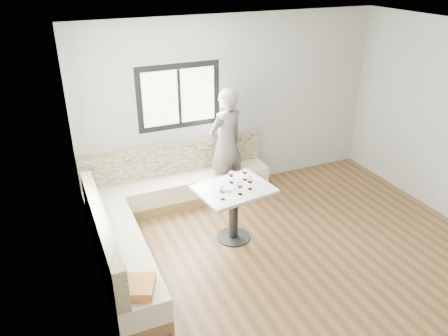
{
  "coord_description": "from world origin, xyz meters",
  "views": [
    {
      "loc": [
        -2.82,
        -3.57,
        3.56
      ],
      "look_at": [
        -0.77,
        1.11,
        1.06
      ],
      "focal_mm": 35.0,
      "sensor_mm": 36.0,
      "label": 1
    }
  ],
  "objects": [
    {
      "name": "banquette",
      "position": [
        -1.59,
        1.63,
        0.33
      ],
      "size": [
        2.9,
        2.8,
        0.95
      ],
      "color": "brown",
      "rests_on": "ground"
    },
    {
      "name": "room",
      "position": [
        -0.08,
        0.08,
        1.41
      ],
      "size": [
        5.01,
        5.01,
        2.81
      ],
      "color": "brown",
      "rests_on": "ground"
    },
    {
      "name": "table",
      "position": [
        -0.67,
        1.01,
        0.59
      ],
      "size": [
        1.06,
        0.88,
        0.79
      ],
      "rotation": [
        0.0,
        0.0,
        0.15
      ],
      "color": "black",
      "rests_on": "ground"
    },
    {
      "name": "person",
      "position": [
        -0.28,
        2.16,
        0.9
      ],
      "size": [
        0.76,
        0.61,
        1.79
      ],
      "primitive_type": "imported",
      "rotation": [
        0.0,
        0.0,
        3.46
      ],
      "color": "slate",
      "rests_on": "ground"
    },
    {
      "name": "wine_glass_c",
      "position": [
        -0.49,
        0.89,
        0.92
      ],
      "size": [
        0.08,
        0.08,
        0.18
      ],
      "color": "white",
      "rests_on": "table"
    },
    {
      "name": "wine_glass_d",
      "position": [
        -0.64,
        1.15,
        0.92
      ],
      "size": [
        0.08,
        0.08,
        0.18
      ],
      "color": "white",
      "rests_on": "table"
    },
    {
      "name": "wine_glass_b",
      "position": [
        -0.67,
        0.82,
        0.92
      ],
      "size": [
        0.08,
        0.08,
        0.18
      ],
      "color": "white",
      "rests_on": "table"
    },
    {
      "name": "wine_glass_a",
      "position": [
        -0.93,
        0.79,
        0.92
      ],
      "size": [
        0.08,
        0.08,
        0.18
      ],
      "color": "white",
      "rests_on": "table"
    },
    {
      "name": "olive_ramekin",
      "position": [
        -0.78,
        0.98,
        0.81
      ],
      "size": [
        0.09,
        0.09,
        0.04
      ],
      "color": "white",
      "rests_on": "table"
    },
    {
      "name": "wine_glass_e",
      "position": [
        -0.44,
        1.16,
        0.92
      ],
      "size": [
        0.08,
        0.08,
        0.18
      ],
      "color": "white",
      "rests_on": "table"
    }
  ]
}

